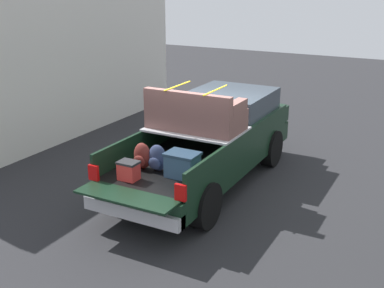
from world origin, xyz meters
The scene contains 3 objects.
ground_plane centered at (0.00, 0.00, 0.00)m, with size 40.00×40.00×0.00m, color #262628.
pickup_truck centered at (0.35, 0.00, 0.96)m, with size 6.05×2.06×2.23m.
building_facade centered at (1.39, 4.87, 2.01)m, with size 9.52×0.36×4.02m, color silver.
Camera 1 is at (-8.76, -4.39, 4.27)m, focal length 45.42 mm.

